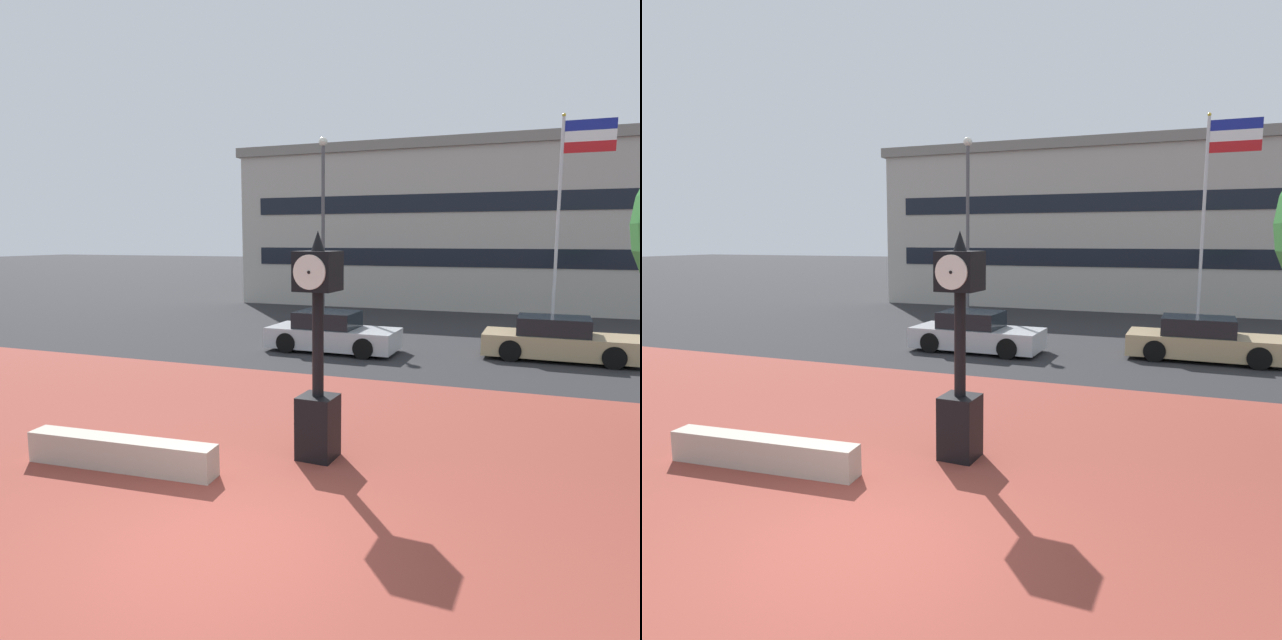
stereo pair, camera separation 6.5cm
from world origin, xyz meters
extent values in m
plane|color=#262628|center=(0.00, 0.00, 0.00)|extent=(200.00, 200.00, 0.00)
cube|color=brown|center=(0.00, 2.15, 0.00)|extent=(44.00, 12.30, 0.01)
cube|color=#ADA393|center=(-2.54, 1.43, 0.25)|extent=(3.22, 0.61, 0.50)
cube|color=black|center=(0.20, 2.92, 0.53)|extent=(0.62, 0.62, 1.05)
cylinder|color=black|center=(0.20, 2.92, 1.91)|extent=(0.19, 0.19, 1.71)
cube|color=black|center=(0.20, 2.92, 3.08)|extent=(0.66, 0.66, 0.63)
cylinder|color=silver|center=(0.22, 3.25, 3.08)|extent=(0.54, 0.06, 0.54)
sphere|color=black|center=(0.22, 3.27, 3.08)|extent=(0.05, 0.05, 0.05)
cylinder|color=silver|center=(0.18, 2.59, 3.08)|extent=(0.54, 0.06, 0.54)
sphere|color=black|center=(0.18, 2.57, 3.08)|extent=(0.05, 0.05, 0.05)
cone|color=black|center=(0.20, 2.92, 3.55)|extent=(0.22, 0.22, 0.32)
cube|color=tan|center=(4.29, 12.67, 0.44)|extent=(4.47, 1.87, 0.64)
cube|color=black|center=(4.07, 12.67, 1.00)|extent=(2.08, 1.56, 0.56)
cylinder|color=black|center=(5.69, 13.44, 0.32)|extent=(0.65, 0.24, 0.64)
cylinder|color=black|center=(5.64, 11.81, 0.32)|extent=(0.65, 0.24, 0.64)
cylinder|color=black|center=(2.95, 13.52, 0.32)|extent=(0.65, 0.24, 0.64)
cylinder|color=black|center=(2.90, 11.89, 0.32)|extent=(0.65, 0.24, 0.64)
cube|color=#B7BABF|center=(-2.51, 11.56, 0.44)|extent=(4.20, 1.91, 0.64)
cube|color=black|center=(-2.71, 11.57, 1.00)|extent=(1.96, 1.58, 0.56)
cylinder|color=black|center=(-1.19, 12.34, 0.32)|extent=(0.65, 0.24, 0.64)
cylinder|color=black|center=(-1.25, 10.70, 0.32)|extent=(0.65, 0.24, 0.64)
cylinder|color=black|center=(-3.76, 12.43, 0.32)|extent=(0.65, 0.24, 0.64)
cylinder|color=black|center=(-3.82, 10.79, 0.32)|extent=(0.65, 0.24, 0.64)
cylinder|color=silver|center=(4.23, 18.25, 4.04)|extent=(0.12, 0.12, 8.09)
sphere|color=gold|center=(4.23, 18.25, 8.15)|extent=(0.14, 0.14, 0.14)
cube|color=navy|center=(5.17, 18.25, 7.74)|extent=(1.76, 0.02, 0.39)
cube|color=white|center=(5.17, 18.25, 7.35)|extent=(1.76, 0.02, 0.39)
cube|color=red|center=(5.17, 18.25, 6.95)|extent=(1.76, 0.02, 0.39)
cube|color=#B2ADA3|center=(-0.17, 30.47, 4.01)|extent=(23.46, 14.65, 8.01)
cube|color=gray|center=(-0.17, 30.47, 8.26)|extent=(23.93, 14.94, 0.50)
cube|color=black|center=(-0.17, 23.13, 2.67)|extent=(21.11, 0.04, 0.90)
cube|color=black|center=(-0.17, 23.13, 5.34)|extent=(21.11, 0.04, 0.90)
cylinder|color=#4C4C51|center=(-4.67, 16.53, 3.64)|extent=(0.14, 0.14, 7.28)
sphere|color=white|center=(-4.67, 16.53, 7.43)|extent=(0.36, 0.36, 0.36)
camera|label=1|loc=(3.35, -5.48, 3.58)|focal=31.91mm
camera|label=2|loc=(3.41, -5.46, 3.58)|focal=31.91mm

